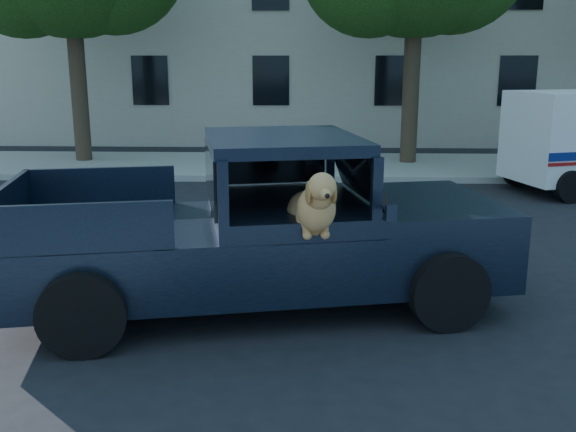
% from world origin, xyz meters
% --- Properties ---
extents(ground, '(120.00, 120.00, 0.00)m').
position_xyz_m(ground, '(0.00, 0.00, 0.00)').
color(ground, black).
rests_on(ground, ground).
extents(far_sidewalk, '(60.00, 4.00, 0.15)m').
position_xyz_m(far_sidewalk, '(0.00, 9.20, 0.07)').
color(far_sidewalk, gray).
rests_on(far_sidewalk, ground).
extents(lane_stripes, '(21.60, 0.14, 0.01)m').
position_xyz_m(lane_stripes, '(2.00, 3.40, 0.01)').
color(lane_stripes, silver).
rests_on(lane_stripes, ground).
extents(building_main, '(26.00, 6.00, 9.00)m').
position_xyz_m(building_main, '(3.00, 16.50, 4.50)').
color(building_main, beige).
rests_on(building_main, ground).
extents(pickup_truck, '(6.00, 3.41, 2.03)m').
position_xyz_m(pickup_truck, '(1.68, -0.69, 0.69)').
color(pickup_truck, black).
rests_on(pickup_truck, ground).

